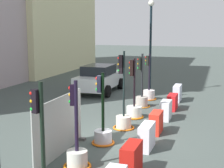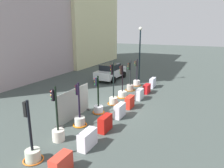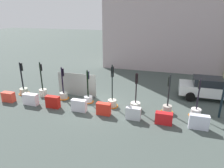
{
  "view_description": "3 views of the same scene",
  "coord_description": "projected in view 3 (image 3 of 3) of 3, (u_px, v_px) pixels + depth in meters",
  "views": [
    {
      "loc": [
        -11.64,
        -3.46,
        4.12
      ],
      "look_at": [
        1.69,
        0.86,
        1.71
      ],
      "focal_mm": 53.88,
      "sensor_mm": 36.0,
      "label": 1
    },
    {
      "loc": [
        -12.59,
        -6.19,
        5.56
      ],
      "look_at": [
        1.12,
        0.29,
        1.54
      ],
      "focal_mm": 34.12,
      "sensor_mm": 36.0,
      "label": 2
    },
    {
      "loc": [
        4.96,
        -12.89,
        6.67
      ],
      "look_at": [
        1.08,
        0.23,
        1.74
      ],
      "focal_mm": 32.59,
      "sensor_mm": 36.0,
      "label": 3
    }
  ],
  "objects": [
    {
      "name": "traffic_light_0",
      "position": [
        24.0,
        89.0,
        17.17
      ],
      "size": [
        0.89,
        0.89,
        2.75
      ],
      "color": "beige",
      "rests_on": "ground_plane"
    },
    {
      "name": "construction_barrier_1",
      "position": [
        31.0,
        99.0,
        15.24
      ],
      "size": [
        1.13,
        0.47,
        0.85
      ],
      "color": "white",
      "rests_on": "ground_plane"
    },
    {
      "name": "construction_barrier_2",
      "position": [
        53.0,
        102.0,
        14.75
      ],
      "size": [
        1.03,
        0.42,
        0.88
      ],
      "color": "red",
      "rests_on": "ground_plane"
    },
    {
      "name": "traffic_light_2",
      "position": [
        64.0,
        94.0,
        16.25
      ],
      "size": [
        0.84,
        0.84,
        2.61
      ],
      "color": "beige",
      "rests_on": "ground_plane"
    },
    {
      "name": "traffic_light_7",
      "position": [
        196.0,
        111.0,
        13.54
      ],
      "size": [
        0.87,
        0.87,
        2.63
      ],
      "color": "silver",
      "rests_on": "ground_plane"
    },
    {
      "name": "traffic_light_6",
      "position": [
        167.0,
        106.0,
        14.01
      ],
      "size": [
        0.89,
        0.89,
        2.76
      ],
      "color": "#B2A89E",
      "rests_on": "ground_plane"
    },
    {
      "name": "construction_barrier_7",
      "position": [
        199.0,
        122.0,
        12.06
      ],
      "size": [
        1.13,
        0.38,
        0.91
      ],
      "color": "silver",
      "rests_on": "ground_plane"
    },
    {
      "name": "construction_barrier_3",
      "position": [
        79.0,
        106.0,
        14.21
      ],
      "size": [
        1.07,
        0.4,
        0.87
      ],
      "color": "silver",
      "rests_on": "ground_plane"
    },
    {
      "name": "site_fence_panel",
      "position": [
        77.0,
        85.0,
        16.73
      ],
      "size": [
        3.34,
        0.5,
        1.91
      ],
      "color": "#989F99",
      "rests_on": "ground_plane"
    },
    {
      "name": "car_white_van",
      "position": [
        209.0,
        88.0,
        16.15
      ],
      "size": [
        4.59,
        2.25,
        1.73
      ],
      "color": "silver",
      "rests_on": "ground_plane"
    },
    {
      "name": "traffic_light_1",
      "position": [
        43.0,
        90.0,
        16.74
      ],
      "size": [
        0.62,
        0.62,
        2.87
      ],
      "color": "silver",
      "rests_on": "ground_plane"
    },
    {
      "name": "construction_barrier_4",
      "position": [
        104.0,
        109.0,
        13.74
      ],
      "size": [
        0.97,
        0.4,
        0.84
      ],
      "color": "red",
      "rests_on": "ground_plane"
    },
    {
      "name": "traffic_light_3",
      "position": [
        88.0,
        97.0,
        15.63
      ],
      "size": [
        0.82,
        0.82,
        2.55
      ],
      "color": "silver",
      "rests_on": "ground_plane"
    },
    {
      "name": "construction_barrier_6",
      "position": [
        164.0,
        118.0,
        12.62
      ],
      "size": [
        1.05,
        0.43,
        0.76
      ],
      "color": "red",
      "rests_on": "ground_plane"
    },
    {
      "name": "traffic_light_5",
      "position": [
        135.0,
        104.0,
        14.48
      ],
      "size": [
        0.89,
        0.89,
        2.72
      ],
      "color": "silver",
      "rests_on": "ground_plane"
    },
    {
      "name": "traffic_light_4",
      "position": [
        112.0,
        100.0,
        14.92
      ],
      "size": [
        0.88,
        0.88,
        3.16
      ],
      "color": "beige",
      "rests_on": "ground_plane"
    },
    {
      "name": "ground_plane",
      "position": [
        97.0,
        105.0,
        15.21
      ],
      "size": [
        120.0,
        120.0,
        0.0
      ],
      "primitive_type": "plane",
      "color": "#424C48"
    },
    {
      "name": "construction_barrier_0",
      "position": [
        8.0,
        97.0,
        15.77
      ],
      "size": [
        0.98,
        0.47,
        0.76
      ],
      "color": "#E73E2D",
      "rests_on": "ground_plane"
    },
    {
      "name": "construction_barrier_5",
      "position": [
        133.0,
        113.0,
        13.15
      ],
      "size": [
        0.97,
        0.43,
        0.84
      ],
      "color": "silver",
      "rests_on": "ground_plane"
    }
  ]
}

